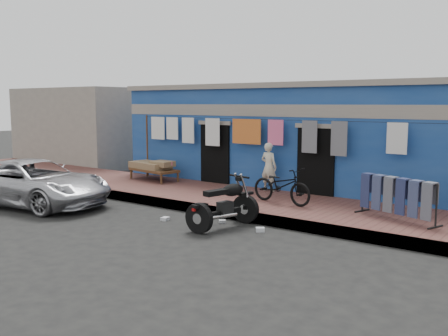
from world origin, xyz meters
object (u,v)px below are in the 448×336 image
Objects in this scene: seated_person at (269,167)px; motorcycle at (223,203)px; charpoy at (154,171)px; jeans_rack at (397,198)px; car at (33,182)px; bicycle at (282,181)px.

motorcycle is (0.94, -3.43, -0.38)m from seated_person.
charpoy is 0.99× the size of jeans_rack.
charpoy is 8.23m from jeans_rack.
jeans_rack is at bearing -5.74° from charpoy.
car reaches higher than charpoy.
charpoy is at bearing 88.77° from bicycle.
car is 3.26× the size of seated_person.
motorcycle reaches higher than charpoy.
jeans_rack reaches higher than motorcycle.
bicycle is at bearing -71.40° from car.
car is 5.73m from motorcycle.
bicycle is (1.21, -1.33, -0.14)m from seated_person.
motorcycle is at bearing 109.91° from seated_person.
charpoy is at bearing -18.28° from car.
car is 6.70m from bicycle.
seated_person is 4.14m from charpoy.
seated_person is at bearing 49.66° from bicycle.
bicycle reaches higher than jeans_rack.
charpoy is (-5.03, 2.91, -0.00)m from motorcycle.
car is at bearing 48.68° from seated_person.
seated_person is at bearing 7.23° from charpoy.
charpoy is at bearing 174.26° from jeans_rack.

